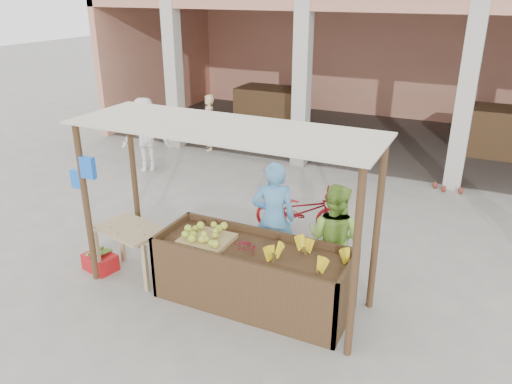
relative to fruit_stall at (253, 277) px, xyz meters
The scene contains 17 objects.
ground 0.64m from the fruit_stall, behind, with size 60.00×60.00×0.00m, color gray.
market_building 9.23m from the fruit_stall, 92.86° to the left, with size 14.40×6.40×4.20m.
fruit_stall is the anchor object (origin of this frame).
stall_awning 1.66m from the fruit_stall, behind, with size 4.09×1.35×2.39m.
banana_heap 0.91m from the fruit_stall, ahead, with size 1.00×0.55×0.18m, color yellow, non-canonical shape.
melon_tray 0.83m from the fruit_stall, behind, with size 0.66×0.58×0.18m.
berry_heap 0.47m from the fruit_stall, 157.53° to the right, with size 0.39×0.32×0.12m, color maroon.
side_table 1.92m from the fruit_stall, behind, with size 1.08×0.85×0.78m.
papaya_pile 1.96m from the fruit_stall, behind, with size 0.74×0.42×0.21m, color #46842B, non-canonical shape.
red_crate 2.48m from the fruit_stall, behind, with size 0.48×0.35×0.25m, color #AE1215.
plantain_bundle 2.47m from the fruit_stall, behind, with size 0.38×0.26×0.08m, color olive, non-canonical shape.
produce_sacks 5.73m from the fruit_stall, 70.08° to the left, with size 0.94×0.70×0.57m.
vendor_blue 1.00m from the fruit_stall, 95.29° to the left, with size 0.70×0.51×1.86m, color #59A1E1.
vendor_green 1.23m from the fruit_stall, 42.66° to the left, with size 0.81×0.47×1.68m, color #87BA40.
motorcycle 2.24m from the fruit_stall, 94.17° to the left, with size 1.67×0.57×0.87m, color maroon.
shopper_a 5.86m from the fruit_stall, 140.72° to the left, with size 1.18×0.59×1.84m, color silver.
shopper_e 7.01m from the fruit_stall, 125.29° to the left, with size 0.56×0.43×1.51m, color #E1C084.
Camera 1 is at (3.01, -5.13, 3.98)m, focal length 35.00 mm.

